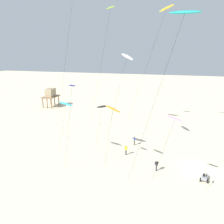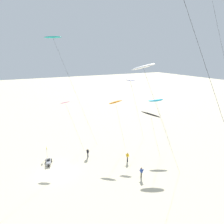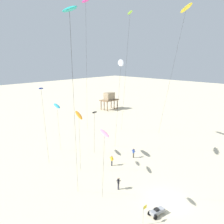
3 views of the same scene
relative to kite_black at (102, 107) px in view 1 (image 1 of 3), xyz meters
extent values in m
plane|color=beige|center=(-2.74, -15.36, -7.80)|extent=(260.00, 260.00, 0.00)
ellipsoid|color=black|center=(0.00, -0.01, 0.02)|extent=(2.82, 2.96, 1.23)
cylinder|color=#262626|center=(0.65, 0.82, -3.94)|extent=(1.35, 1.68, 7.71)
ellipsoid|color=orange|center=(-5.89, -3.40, 1.21)|extent=(1.39, 2.50, 0.96)
cylinder|color=#262626|center=(-5.26, -2.62, -3.35)|extent=(1.28, 1.60, 8.91)
ellipsoid|color=#8CD833|center=(10.12, 1.36, 16.41)|extent=(1.88, 2.41, 0.57)
cylinder|color=#262626|center=(12.55, 4.40, 4.26)|extent=(4.90, 6.12, 24.12)
ellipsoid|color=white|center=(2.29, -3.58, 7.88)|extent=(3.04, 2.95, 1.23)
cylinder|color=#262626|center=(4.22, -1.16, -0.03)|extent=(3.90, 4.86, 15.55)
ellipsoid|color=pink|center=(-9.24, -11.72, 1.33)|extent=(1.03, 1.90, 0.59)
cylinder|color=#262626|center=(-8.25, -10.48, -3.27)|extent=(2.02, 2.51, 9.06)
cylinder|color=#262626|center=(6.55, 9.47, 5.07)|extent=(5.73, 7.15, 25.75)
ellipsoid|color=#33BFE0|center=(-4.13, 4.39, 1.09)|extent=(1.87, 3.02, 0.78)
cylinder|color=#262626|center=(-3.06, 5.73, -3.42)|extent=(2.18, 2.71, 8.77)
ellipsoid|color=navy|center=(-8.49, 1.32, 4.59)|extent=(1.61, 1.73, 0.33)
cylinder|color=#262626|center=(-7.48, 2.57, -1.64)|extent=(2.05, 2.55, 12.32)
ellipsoid|color=teal|center=(-13.31, -12.10, 12.43)|extent=(1.74, 3.17, 0.54)
cylinder|color=#262626|center=(-10.92, -9.11, 2.26)|extent=(4.82, 6.01, 20.11)
ellipsoid|color=yellow|center=(11.73, -8.66, 16.14)|extent=(2.37, 3.15, 1.25)
cylinder|color=#262626|center=(15.03, -4.53, 4.12)|extent=(6.64, 8.29, 23.85)
cylinder|color=#4C4738|center=(4.41, -4.64, -7.36)|extent=(0.22, 0.22, 0.88)
cube|color=#2D4CA5|center=(4.41, -4.64, -6.63)|extent=(0.36, 0.24, 0.58)
sphere|color=#9E7051|center=(4.41, -4.64, -6.23)|extent=(0.20, 0.20, 0.20)
cylinder|color=#2D4CA5|center=(4.63, -4.61, -6.58)|extent=(0.16, 0.51, 0.39)
cylinder|color=#2D4CA5|center=(4.19, -4.67, -6.58)|extent=(0.16, 0.51, 0.39)
cylinder|color=#33333D|center=(-4.66, -9.49, -7.36)|extent=(0.22, 0.22, 0.88)
cube|color=black|center=(-4.66, -9.49, -6.63)|extent=(0.36, 0.39, 0.58)
sphere|color=beige|center=(-4.66, -9.49, -6.23)|extent=(0.20, 0.20, 0.20)
cylinder|color=black|center=(-4.78, -9.68, -6.58)|extent=(0.47, 0.36, 0.39)
cylinder|color=black|center=(-4.53, -9.31, -6.58)|extent=(0.47, 0.36, 0.39)
cylinder|color=#33333D|center=(-0.27, -4.11, -7.36)|extent=(0.22, 0.22, 0.88)
cube|color=gold|center=(-0.27, -4.11, -6.63)|extent=(0.21, 0.34, 0.58)
sphere|color=#9E7051|center=(-0.27, -4.11, -6.23)|extent=(0.20, 0.20, 0.20)
cylinder|color=gold|center=(-0.26, -3.89, -6.58)|extent=(0.50, 0.10, 0.39)
cylinder|color=gold|center=(-0.27, -4.33, -6.58)|extent=(0.50, 0.10, 0.39)
cylinder|color=#846647|center=(26.32, 23.40, -6.36)|extent=(0.28, 0.28, 2.88)
cylinder|color=#846647|center=(30.88, 23.40, -6.36)|extent=(0.28, 0.28, 2.88)
cylinder|color=#846647|center=(26.32, 26.13, -6.36)|extent=(0.28, 0.28, 2.88)
cylinder|color=#846647|center=(30.88, 26.13, -6.36)|extent=(0.28, 0.28, 2.88)
cylinder|color=#846647|center=(26.32, 24.77, -6.36)|extent=(0.28, 0.28, 2.88)
cylinder|color=#846647|center=(30.88, 24.77, -6.36)|extent=(0.28, 0.28, 2.88)
cube|color=#846647|center=(28.60, 24.77, -4.80)|extent=(5.70, 3.41, 0.24)
cube|color=#9E896B|center=(28.60, 24.77, -3.55)|extent=(3.14, 2.05, 2.25)
cube|color=gray|center=(-5.53, -15.97, -7.36)|extent=(1.80, 1.01, 0.36)
cube|color=black|center=(-5.68, -15.94, -7.08)|extent=(0.52, 0.52, 0.20)
cylinder|color=black|center=(-4.74, -16.13, -7.54)|extent=(0.53, 0.22, 0.52)
cylinder|color=black|center=(-6.16, -15.39, -7.54)|extent=(0.53, 0.22, 0.52)
cylinder|color=black|center=(-6.33, -16.28, -7.54)|extent=(0.53, 0.22, 0.52)
cylinder|color=gray|center=(-7.91, -15.82, -6.75)|extent=(0.05, 0.05, 2.10)
cube|color=yellow|center=(-7.63, -15.82, -5.90)|extent=(0.52, 0.03, 0.36)
camera|label=1|loc=(-39.09, -12.32, 9.43)|focal=41.78mm
camera|label=2|loc=(24.22, -19.72, 9.48)|focal=31.18mm
camera|label=3|loc=(-25.54, -28.42, 8.95)|focal=39.10mm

